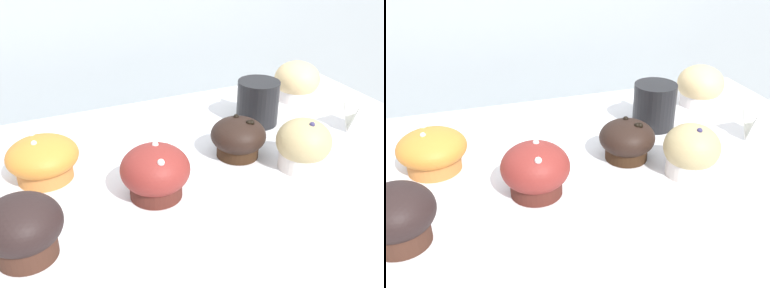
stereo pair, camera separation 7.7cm
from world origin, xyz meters
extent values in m
cube|color=#A8B2B7|center=(0.00, 0.60, 0.90)|extent=(3.20, 0.10, 1.80)
cylinder|color=silver|center=(0.15, -0.08, 0.94)|extent=(0.08, 0.08, 0.05)
ellipsoid|color=tan|center=(0.15, -0.08, 0.96)|extent=(0.09, 0.09, 0.08)
sphere|color=navy|center=(0.15, -0.09, 1.00)|extent=(0.01, 0.01, 0.01)
cylinder|color=#C87939|center=(-0.26, 0.07, 0.93)|extent=(0.09, 0.09, 0.04)
ellipsoid|color=orange|center=(-0.26, 0.07, 0.95)|extent=(0.12, 0.12, 0.06)
sphere|color=white|center=(-0.27, 0.06, 0.98)|extent=(0.01, 0.01, 0.01)
sphere|color=white|center=(-0.27, 0.10, 0.98)|extent=(0.01, 0.01, 0.01)
cylinder|color=black|center=(0.07, 0.01, 0.93)|extent=(0.08, 0.08, 0.04)
ellipsoid|color=black|center=(0.07, 0.01, 0.95)|extent=(0.10, 0.10, 0.06)
sphere|color=black|center=(0.07, 0.02, 0.98)|extent=(0.01, 0.01, 0.01)
sphere|color=black|center=(0.09, -0.01, 0.98)|extent=(0.01, 0.01, 0.01)
sphere|color=black|center=(0.08, -0.01, 0.98)|extent=(0.01, 0.01, 0.01)
cylinder|color=#41251A|center=(-0.31, -0.11, 0.94)|extent=(0.08, 0.08, 0.05)
ellipsoid|color=black|center=(-0.31, -0.11, 0.96)|extent=(0.10, 0.10, 0.07)
cylinder|color=#4D2019|center=(-0.11, -0.05, 0.93)|extent=(0.08, 0.08, 0.05)
ellipsoid|color=maroon|center=(-0.11, -0.05, 0.96)|extent=(0.11, 0.11, 0.08)
sphere|color=white|center=(-0.10, -0.04, 1.00)|extent=(0.01, 0.01, 0.01)
sphere|color=white|center=(-0.11, -0.09, 0.99)|extent=(0.01, 0.01, 0.01)
cylinder|color=silver|center=(0.33, 0.19, 0.94)|extent=(0.09, 0.09, 0.05)
ellipsoid|color=#DBBA80|center=(0.33, 0.19, 0.96)|extent=(0.10, 0.10, 0.08)
cylinder|color=black|center=(0.18, 0.11, 0.96)|extent=(0.09, 0.09, 0.09)
torus|color=black|center=(0.18, 0.17, 0.96)|extent=(0.02, 0.05, 0.05)
cylinder|color=black|center=(0.18, 0.11, 1.00)|extent=(0.08, 0.08, 0.01)
cube|color=white|center=(0.34, 0.01, 0.94)|extent=(0.05, 0.02, 0.06)
cube|color=silver|center=(0.34, -0.01, 0.94)|extent=(0.05, 0.02, 0.06)
camera|label=1|loc=(-0.30, -0.61, 1.32)|focal=42.00mm
camera|label=2|loc=(-0.23, -0.64, 1.32)|focal=42.00mm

